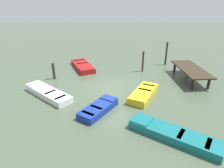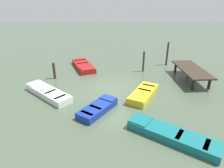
# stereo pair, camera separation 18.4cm
# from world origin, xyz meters

# --- Properties ---
(ground_plane) EXTENTS (80.00, 80.00, 0.00)m
(ground_plane) POSITION_xyz_m (0.00, 0.00, 0.00)
(ground_plane) COLOR #475642
(dock_segment) EXTENTS (4.44, 2.02, 0.95)m
(dock_segment) POSITION_xyz_m (-1.66, 6.15, 0.83)
(dock_segment) COLOR #33281E
(dock_segment) RESTS_ON ground_plane
(rowboat_white) EXTENTS (3.40, 3.69, 0.46)m
(rowboat_white) POSITION_xyz_m (1.14, -4.26, 0.22)
(rowboat_white) COLOR silver
(rowboat_white) RESTS_ON ground_plane
(rowboat_red) EXTENTS (3.94, 2.67, 0.46)m
(rowboat_red) POSITION_xyz_m (-4.37, -2.69, 0.22)
(rowboat_red) COLOR maroon
(rowboat_red) RESTS_ON ground_plane
(rowboat_teal) EXTENTS (3.23, 4.07, 0.46)m
(rowboat_teal) POSITION_xyz_m (5.42, 2.82, 0.22)
(rowboat_teal) COLOR #14666B
(rowboat_teal) RESTS_ON ground_plane
(rowboat_yellow) EXTENTS (3.27, 2.42, 0.46)m
(rowboat_yellow) POSITION_xyz_m (1.25, 2.07, 0.22)
(rowboat_yellow) COLOR gold
(rowboat_yellow) RESTS_ON ground_plane
(rowboat_blue) EXTENTS (2.77, 2.29, 0.46)m
(rowboat_blue) POSITION_xyz_m (3.11, -0.76, 0.22)
(rowboat_blue) COLOR navy
(rowboat_blue) RESTS_ON ground_plane
(mooring_piling_near_right) EXTENTS (0.17, 0.17, 2.20)m
(mooring_piling_near_right) POSITION_xyz_m (-5.45, 5.16, 1.10)
(mooring_piling_near_right) COLOR #33281E
(mooring_piling_near_right) RESTS_ON ground_plane
(mooring_piling_near_left) EXTENTS (0.21, 0.21, 1.30)m
(mooring_piling_near_left) POSITION_xyz_m (-1.84, -4.63, 0.65)
(mooring_piling_near_left) COLOR #33281E
(mooring_piling_near_left) RESTS_ON ground_plane
(mooring_piling_far_left) EXTENTS (0.16, 0.16, 1.79)m
(mooring_piling_far_left) POSITION_xyz_m (-3.59, 2.68, 0.89)
(mooring_piling_far_left) COLOR #33281E
(mooring_piling_far_left) RESTS_ON ground_plane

